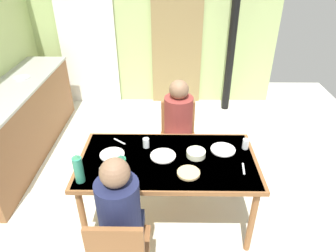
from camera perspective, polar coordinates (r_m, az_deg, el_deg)
The scene contains 23 objects.
ground_plane at distance 3.36m, azimuth -5.37°, elevation -13.80°, with size 6.55×6.55×0.00m, color silver.
wall_back at distance 4.99m, azimuth -3.38°, elevation 20.33°, with size 4.02×0.10×2.89m, color #A9BF77.
door_wooden at distance 5.00m, azimuth 1.66°, elevation 15.17°, with size 0.80×0.05×2.00m, color olive.
stove_pipe_column at distance 4.72m, azimuth 12.41°, elevation 19.10°, with size 0.12×0.12×2.89m, color black.
curtain_panel at distance 5.10m, azimuth -15.18°, elevation 16.96°, with size 0.90×0.03×2.42m, color white.
kitchen_counter at distance 4.22m, azimuth -26.39°, elevation 0.59°, with size 0.61×2.45×0.91m.
dining_table at distance 2.72m, azimuth -0.04°, elevation -7.44°, with size 1.57×0.83×0.74m.
chair_near_diner at distance 2.34m, azimuth -9.06°, elevation -22.50°, with size 0.40×0.40×0.87m.
chair_far_diner at distance 3.45m, azimuth 1.86°, elevation -1.76°, with size 0.40×0.40×0.87m.
person_near_diner at distance 2.21m, azimuth -9.14°, elevation -15.24°, with size 0.30×0.37×0.77m.
person_far_diner at distance 3.18m, azimuth 1.99°, elevation 1.21°, with size 0.30×0.37×0.77m.
water_bottle_green_near at distance 2.40m, azimuth -8.64°, elevation -8.04°, with size 0.07×0.07×0.26m.
water_bottle_green_far at distance 2.48m, azimuth -16.53°, elevation -7.76°, with size 0.08×0.08×0.26m.
serving_bowl_center at distance 2.71m, azimuth 5.31°, elevation -5.17°, with size 0.17×0.17×0.06m, color #E6E9C4.
dinner_plate_near_left at distance 2.83m, azimuth 10.32°, elevation -4.38°, with size 0.23×0.23×0.01m, color white.
dinner_plate_near_right at distance 2.71m, azimuth -0.94°, elevation -5.62°, with size 0.23×0.23×0.01m, color white.
dinner_plate_far_center at distance 2.77m, azimuth -10.49°, elevation -5.30°, with size 0.22×0.22×0.01m, color white.
drinking_glass_by_near_diner at distance 2.81m, azimuth -4.15°, elevation -3.20°, with size 0.06×0.06×0.09m, color silver.
drinking_glass_by_far_diner at distance 2.87m, azimuth 14.43°, elevation -3.29°, with size 0.06×0.06×0.10m, color silver.
bread_plate_sliced at distance 2.52m, azimuth 3.90°, elevation -8.80°, with size 0.19×0.19×0.02m, color #DBB77A.
cutlery_knife_near at distance 2.61m, azimuth -11.38°, elevation -8.07°, with size 0.15×0.02×0.00m, color silver.
cutlery_fork_near at distance 2.65m, azimuth 14.05°, elevation -7.81°, with size 0.15×0.02×0.00m, color silver.
cutlery_knife_far at distance 2.94m, azimuth -9.13°, elevation -2.88°, with size 0.15×0.02×0.00m, color silver.
Camera 1 is at (0.33, -2.37, 2.36)m, focal length 32.32 mm.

